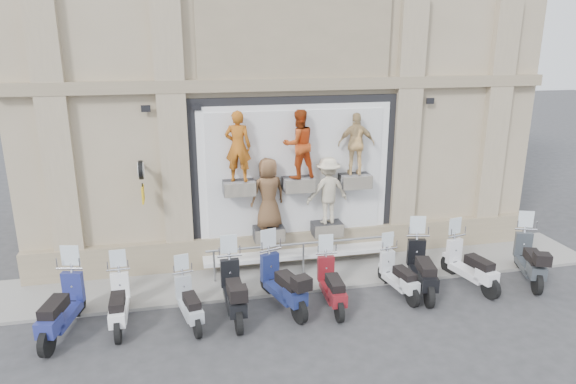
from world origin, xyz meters
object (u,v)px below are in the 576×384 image
Objects in this scene: guard_rail at (303,259)px; scooter_f at (332,276)px; scooter_h at (423,259)px; clock_sign_bracket at (142,176)px; scooter_b at (118,294)px; scooter_i at (471,256)px; scooter_e at (282,274)px; scooter_j at (531,250)px; scooter_a at (60,297)px; scooter_d at (233,281)px; scooter_g at (399,268)px; scooter_c at (189,294)px.

scooter_f reaches higher than guard_rail.
scooter_f is at bearing -162.12° from scooter_h.
clock_sign_bracket is 7.05m from scooter_h.
guard_rail is 4.71m from scooter_b.
scooter_h reaches higher than scooter_i.
scooter_e reaches higher than scooter_j.
clock_sign_bracket is 3.31m from scooter_a.
scooter_d reaches higher than scooter_i.
scooter_g is (5.88, -1.96, -2.10)m from clock_sign_bracket.
scooter_i is (8.34, 0.05, 0.05)m from scooter_b.
scooter_f is at bearing -157.48° from scooter_j.
scooter_d is 1.05× the size of scooter_i.
guard_rail is 2.40× the size of scooter_a.
scooter_b is 0.98× the size of scooter_f.
scooter_g is at bearing 1.34° from scooter_d.
scooter_d is 0.98× the size of scooter_h.
scooter_a reaches higher than scooter_g.
clock_sign_bracket is 4.11m from scooter_e.
clock_sign_bracket is 0.49× the size of scooter_d.
clock_sign_bracket is 0.48× the size of scooter_a.
scooter_i is at bearing -20.76° from guard_rail.
clock_sign_bracket reaches higher than scooter_c.
scooter_a is 1.02× the size of scooter_d.
scooter_d is 1.14m from scooter_e.
scooter_d is 3.99m from scooter_g.
guard_rail is 4.18m from scooter_i.
scooter_h is 1.07× the size of scooter_i.
scooter_d reaches higher than scooter_c.
scooter_a is 8.16m from scooter_h.
scooter_b is 0.89× the size of scooter_e.
scooter_a reaches higher than guard_rail.
scooter_f is 1.10× the size of scooter_g.
scooter_e is at bearing 5.53° from scooter_d.
scooter_e reaches higher than scooter_f.
scooter_c is 6.88m from scooter_i.
scooter_g is (1.74, 0.21, -0.07)m from scooter_f.
scooter_i reaches higher than scooter_c.
scooter_a is 1.24× the size of scooter_c.
scooter_i is (7.79, -1.94, -2.00)m from clock_sign_bracket.
scooter_g is (4.96, 0.24, 0.01)m from scooter_c.
scooter_f is at bearing 178.48° from scooter_g.
scooter_f is 2.36m from scooter_h.
guard_rail is 1.79m from scooter_e.
scooter_b is (-4.45, -1.52, 0.29)m from guard_rail.
scooter_g is 0.85× the size of scooter_j.
scooter_f is (5.81, -0.08, -0.09)m from scooter_a.
scooter_g is at bearing 9.36° from scooter_f.
scooter_j is at bearing -10.13° from scooter_c.
scooter_h is at bearing -16.70° from clock_sign_bracket.
scooter_a is 1.04× the size of scooter_j.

